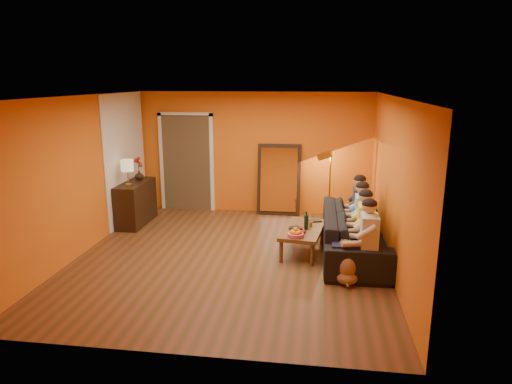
# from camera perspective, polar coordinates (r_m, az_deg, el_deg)

# --- Properties ---
(room_shell) EXTENTS (5.00, 5.50, 2.60)m
(room_shell) POSITION_cam_1_polar(r_m,az_deg,el_deg) (7.55, -2.77, 2.06)
(room_shell) COLOR brown
(room_shell) RESTS_ON ground
(white_accent) EXTENTS (0.02, 1.90, 2.58)m
(white_accent) POSITION_cam_1_polar(r_m,az_deg,el_deg) (9.59, -15.99, 4.09)
(white_accent) COLOR white
(white_accent) RESTS_ON wall_left
(doorway_recess) EXTENTS (1.06, 0.30, 2.10)m
(doorway_recess) POSITION_cam_1_polar(r_m,az_deg,el_deg) (10.30, -8.46, 3.71)
(doorway_recess) COLOR #3F2D19
(doorway_recess) RESTS_ON floor
(door_jamb_left) EXTENTS (0.08, 0.06, 2.20)m
(door_jamb_left) POSITION_cam_1_polar(r_m,az_deg,el_deg) (10.36, -11.68, 3.63)
(door_jamb_left) COLOR white
(door_jamb_left) RESTS_ON wall_back
(door_jamb_right) EXTENTS (0.08, 0.06, 2.20)m
(door_jamb_right) POSITION_cam_1_polar(r_m,az_deg,el_deg) (10.04, -5.52, 3.53)
(door_jamb_right) COLOR white
(door_jamb_right) RESTS_ON wall_back
(door_header) EXTENTS (1.22, 0.06, 0.08)m
(door_header) POSITION_cam_1_polar(r_m,az_deg,el_deg) (10.05, -8.87, 9.60)
(door_header) COLOR white
(door_header) RESTS_ON wall_back
(mirror_frame) EXTENTS (0.92, 0.27, 1.51)m
(mirror_frame) POSITION_cam_1_polar(r_m,az_deg,el_deg) (9.78, 2.88, 1.57)
(mirror_frame) COLOR black
(mirror_frame) RESTS_ON floor
(mirror_glass) EXTENTS (0.78, 0.21, 1.35)m
(mirror_glass) POSITION_cam_1_polar(r_m,az_deg,el_deg) (9.75, 2.86, 1.52)
(mirror_glass) COLOR white
(mirror_glass) RESTS_ON mirror_frame
(sideboard) EXTENTS (0.44, 1.18, 0.85)m
(sideboard) POSITION_cam_1_polar(r_m,az_deg,el_deg) (9.50, -14.77, -1.34)
(sideboard) COLOR black
(sideboard) RESTS_ON floor
(table_lamp) EXTENTS (0.24, 0.24, 0.51)m
(table_lamp) POSITION_cam_1_polar(r_m,az_deg,el_deg) (9.08, -15.75, 2.31)
(table_lamp) COLOR beige
(table_lamp) RESTS_ON sideboard
(sofa) EXTENTS (2.55, 1.00, 0.74)m
(sofa) POSITION_cam_1_polar(r_m,az_deg,el_deg) (7.77, 12.13, -5.00)
(sofa) COLOR black
(sofa) RESTS_ON floor
(coffee_table) EXTENTS (0.78, 1.29, 0.42)m
(coffee_table) POSITION_cam_1_polar(r_m,az_deg,el_deg) (7.78, 5.86, -5.99)
(coffee_table) COLOR brown
(coffee_table) RESTS_ON floor
(floor_lamp) EXTENTS (0.33, 0.27, 1.44)m
(floor_lamp) POSITION_cam_1_polar(r_m,az_deg,el_deg) (9.30, 9.19, 0.50)
(floor_lamp) COLOR gold
(floor_lamp) RESTS_ON floor
(dog) EXTENTS (0.48, 0.60, 0.62)m
(dog) POSITION_cam_1_polar(r_m,az_deg,el_deg) (6.73, 11.34, -8.53)
(dog) COLOR #9A6345
(dog) RESTS_ON floor
(person_far_left) EXTENTS (0.70, 0.44, 1.22)m
(person_far_left) POSITION_cam_1_polar(r_m,az_deg,el_deg) (6.76, 13.91, -5.85)
(person_far_left) COLOR beige
(person_far_left) RESTS_ON sofa
(person_mid_left) EXTENTS (0.70, 0.44, 1.22)m
(person_mid_left) POSITION_cam_1_polar(r_m,az_deg,el_deg) (7.28, 13.49, -4.39)
(person_mid_left) COLOR #EDE44F
(person_mid_left) RESTS_ON sofa
(person_mid_right) EXTENTS (0.70, 0.44, 1.22)m
(person_mid_right) POSITION_cam_1_polar(r_m,az_deg,el_deg) (7.80, 13.12, -3.13)
(person_mid_right) COLOR #96B8E8
(person_mid_right) RESTS_ON sofa
(person_far_right) EXTENTS (0.70, 0.44, 1.22)m
(person_far_right) POSITION_cam_1_polar(r_m,az_deg,el_deg) (8.33, 12.80, -2.03)
(person_far_right) COLOR #2D2D32
(person_far_right) RESTS_ON sofa
(fruit_bowl) EXTENTS (0.26, 0.26, 0.16)m
(fruit_bowl) POSITION_cam_1_polar(r_m,az_deg,el_deg) (7.27, 4.99, -5.01)
(fruit_bowl) COLOR #CC486C
(fruit_bowl) RESTS_ON coffee_table
(wine_bottle) EXTENTS (0.07, 0.07, 0.31)m
(wine_bottle) POSITION_cam_1_polar(r_m,az_deg,el_deg) (7.62, 6.29, -3.54)
(wine_bottle) COLOR black
(wine_bottle) RESTS_ON coffee_table
(tumbler) EXTENTS (0.10, 0.10, 0.09)m
(tumbler) POSITION_cam_1_polar(r_m,az_deg,el_deg) (7.81, 6.82, -3.97)
(tumbler) COLOR #B27F3F
(tumbler) RESTS_ON coffee_table
(laptop) EXTENTS (0.36, 0.29, 0.02)m
(laptop) POSITION_cam_1_polar(r_m,az_deg,el_deg) (8.04, 7.28, -3.70)
(laptop) COLOR black
(laptop) RESTS_ON coffee_table
(book_lower) EXTENTS (0.30, 0.33, 0.03)m
(book_lower) POSITION_cam_1_polar(r_m,az_deg,el_deg) (7.53, 4.47, -4.86)
(book_lower) COLOR black
(book_lower) RESTS_ON coffee_table
(book_mid) EXTENTS (0.22, 0.29, 0.02)m
(book_mid) POSITION_cam_1_polar(r_m,az_deg,el_deg) (7.53, 4.56, -4.67)
(book_mid) COLOR #A42212
(book_mid) RESTS_ON book_lower
(book_upper) EXTENTS (0.24, 0.26, 0.02)m
(book_upper) POSITION_cam_1_polar(r_m,az_deg,el_deg) (7.50, 4.47, -4.57)
(book_upper) COLOR black
(book_upper) RESTS_ON book_mid
(vase) EXTENTS (0.18, 0.18, 0.19)m
(vase) POSITION_cam_1_polar(r_m,az_deg,el_deg) (9.61, -14.39, 2.04)
(vase) COLOR black
(vase) RESTS_ON sideboard
(flowers) EXTENTS (0.17, 0.17, 0.48)m
(flowers) POSITION_cam_1_polar(r_m,az_deg,el_deg) (9.56, -14.49, 3.60)
(flowers) COLOR #A42212
(flowers) RESTS_ON vase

